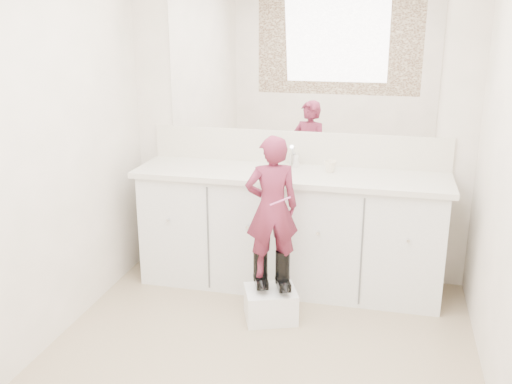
# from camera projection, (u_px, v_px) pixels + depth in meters

# --- Properties ---
(floor) EXTENTS (3.00, 3.00, 0.00)m
(floor) POSITION_uv_depth(u_px,v_px,m) (250.00, 376.00, 3.26)
(floor) COLOR #968562
(floor) RESTS_ON ground
(wall_back) EXTENTS (2.60, 0.00, 2.60)m
(wall_back) POSITION_uv_depth(u_px,v_px,m) (298.00, 123.00, 4.30)
(wall_back) COLOR beige
(wall_back) RESTS_ON floor
(wall_front) EXTENTS (2.60, 0.00, 2.60)m
(wall_front) POSITION_uv_depth(u_px,v_px,m) (111.00, 317.00, 1.51)
(wall_front) COLOR beige
(wall_front) RESTS_ON floor
(wall_left) EXTENTS (0.00, 3.00, 3.00)m
(wall_left) POSITION_uv_depth(u_px,v_px,m) (25.00, 159.00, 3.20)
(wall_left) COLOR beige
(wall_left) RESTS_ON floor
(vanity_cabinet) EXTENTS (2.20, 0.55, 0.85)m
(vanity_cabinet) POSITION_uv_depth(u_px,v_px,m) (290.00, 232.00, 4.27)
(vanity_cabinet) COLOR silver
(vanity_cabinet) RESTS_ON floor
(countertop) EXTENTS (2.28, 0.58, 0.04)m
(countertop) POSITION_uv_depth(u_px,v_px,m) (290.00, 175.00, 4.13)
(countertop) COLOR beige
(countertop) RESTS_ON vanity_cabinet
(backsplash) EXTENTS (2.28, 0.03, 0.25)m
(backsplash) POSITION_uv_depth(u_px,v_px,m) (297.00, 147.00, 4.34)
(backsplash) COLOR beige
(backsplash) RESTS_ON countertop
(mirror) EXTENTS (2.00, 0.02, 1.00)m
(mirror) POSITION_uv_depth(u_px,v_px,m) (299.00, 64.00, 4.16)
(mirror) COLOR white
(mirror) RESTS_ON wall_back
(dot_panel) EXTENTS (2.00, 0.01, 1.20)m
(dot_panel) POSITION_uv_depth(u_px,v_px,m) (99.00, 151.00, 1.39)
(dot_panel) COLOR #472819
(dot_panel) RESTS_ON wall_front
(faucet) EXTENTS (0.08, 0.08, 0.10)m
(faucet) POSITION_uv_depth(u_px,v_px,m) (294.00, 160.00, 4.26)
(faucet) COLOR silver
(faucet) RESTS_ON countertop
(cup) EXTENTS (0.12, 0.12, 0.08)m
(cup) POSITION_uv_depth(u_px,v_px,m) (330.00, 166.00, 4.12)
(cup) COLOR #F0E2C0
(cup) RESTS_ON countertop
(soap_bottle) EXTENTS (0.11, 0.12, 0.20)m
(soap_bottle) POSITION_uv_depth(u_px,v_px,m) (277.00, 157.00, 4.14)
(soap_bottle) COLOR beige
(soap_bottle) RESTS_ON countertop
(step_stool) EXTENTS (0.41, 0.38, 0.21)m
(step_stool) POSITION_uv_depth(u_px,v_px,m) (270.00, 304.00, 3.85)
(step_stool) COLOR white
(step_stool) RESTS_ON floor
(boot_left) EXTENTS (0.16, 0.21, 0.28)m
(boot_left) POSITION_uv_depth(u_px,v_px,m) (260.00, 268.00, 3.81)
(boot_left) COLOR black
(boot_left) RESTS_ON step_stool
(boot_right) EXTENTS (0.16, 0.21, 0.28)m
(boot_right) POSITION_uv_depth(u_px,v_px,m) (282.00, 271.00, 3.78)
(boot_right) COLOR black
(boot_right) RESTS_ON step_stool
(toddler) EXTENTS (0.41, 0.34, 0.95)m
(toddler) POSITION_uv_depth(u_px,v_px,m) (272.00, 208.00, 3.67)
(toddler) COLOR #AD355A
(toddler) RESTS_ON step_stool
(toothbrush) EXTENTS (0.13, 0.06, 0.06)m
(toothbrush) POSITION_uv_depth(u_px,v_px,m) (280.00, 201.00, 3.56)
(toothbrush) COLOR #D45295
(toothbrush) RESTS_ON toddler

